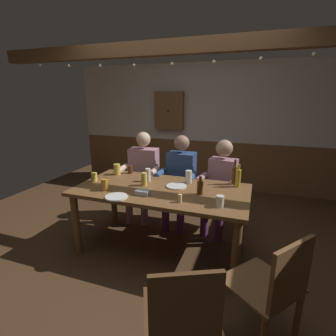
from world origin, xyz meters
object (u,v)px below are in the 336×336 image
dining_table (161,196)px  pint_glass_3 (144,179)px  condiment_caddy (143,192)px  pint_glass_2 (148,175)px  person_1 (180,177)px  pint_glass_7 (105,185)px  chair_empty_near_right (271,288)px  bottle_1 (234,175)px  bottle_0 (238,178)px  plate_1 (116,197)px  chair_empty_near_left (182,319)px  pint_glass_6 (94,177)px  pint_glass_1 (117,169)px  pint_glass_4 (130,169)px  person_0 (142,172)px  pint_glass_5 (189,177)px  table_candle (180,198)px  person_2 (220,182)px  plate_0 (176,186)px  pint_glass_0 (220,201)px  bottle_2 (200,187)px  wall_dart_cabinet (169,111)px

dining_table → pint_glass_3: pint_glass_3 is taller
condiment_caddy → pint_glass_2: pint_glass_2 is taller
person_1 → pint_glass_7: (-0.55, -0.96, 0.14)m
chair_empty_near_right → bottle_1: (-0.39, 1.29, 0.39)m
bottle_0 → pint_glass_2: size_ratio=1.64×
dining_table → bottle_1: (0.74, 0.40, 0.21)m
plate_1 → pint_glass_2: (0.09, 0.57, 0.07)m
chair_empty_near_left → pint_glass_6: (-1.47, 1.29, 0.33)m
pint_glass_1 → pint_glass_6: pint_glass_1 is taller
bottle_1 → pint_glass_6: 1.64m
pint_glass_1 → pint_glass_4: 0.17m
dining_table → person_0: person_0 is taller
pint_glass_5 → pint_glass_2: bearing=-168.1°
pint_glass_2 → table_candle: bearing=-41.2°
person_2 → chair_empty_near_right: 1.69m
chair_empty_near_left → pint_glass_3: pint_glass_3 is taller
plate_1 → plate_0: bearing=46.9°
pint_glass_0 → bottle_2: bearing=134.9°
pint_glass_0 → pint_glass_1: 1.52m
pint_glass_0 → condiment_caddy: bearing=177.3°
person_1 → pint_glass_3: 0.73m
bottle_1 → pint_glass_2: bottle_1 is taller
chair_empty_near_left → pint_glass_6: 1.98m
table_candle → pint_glass_6: size_ratio=0.78×
chair_empty_near_left → pint_glass_4: (-1.22, 1.72, 0.33)m
condiment_caddy → pint_glass_4: 0.80m
bottle_1 → pint_glass_3: size_ratio=1.95×
condiment_caddy → pint_glass_6: pint_glass_6 is taller
person_2 → chair_empty_near_right: size_ratio=1.36×
chair_empty_near_left → pint_glass_1: size_ratio=6.32×
bottle_0 → bottle_2: 0.51m
pint_glass_6 → person_1: bearing=41.3°
chair_empty_near_right → bottle_2: (-0.69, 0.84, 0.35)m
person_1 → chair_empty_near_right: 1.96m
condiment_caddy → pint_glass_1: 0.81m
pint_glass_5 → pint_glass_6: size_ratio=1.48×
plate_0 → pint_glass_6: (-0.99, -0.14, 0.04)m
condiment_caddy → bottle_1: bottle_1 is taller
dining_table → bottle_0: 0.88m
person_1 → plate_1: size_ratio=5.45×
person_1 → pint_glass_0: 1.20m
plate_1 → bottle_0: 1.34m
bottle_0 → pint_glass_1: 1.51m
pint_glass_3 → pint_glass_4: 0.53m
bottle_1 → pint_glass_1: size_ratio=2.09×
pint_glass_2 → pint_glass_3: size_ratio=1.05×
bottle_1 → pint_glass_4: 1.33m
person_1 → table_candle: person_1 is taller
dining_table → pint_glass_5: (0.24, 0.27, 0.17)m
pint_glass_5 → wall_dart_cabinet: bearing=115.1°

